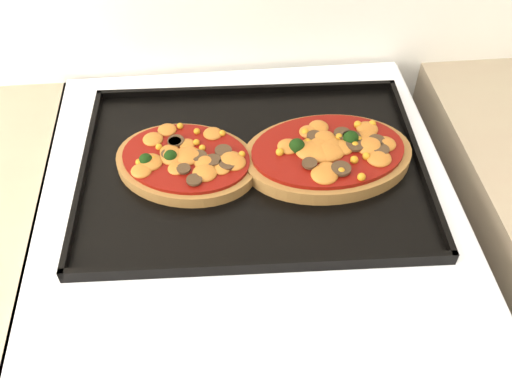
{
  "coord_description": "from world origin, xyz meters",
  "views": [
    {
      "loc": [
        -0.09,
        1.14,
        1.5
      ],
      "look_at": [
        -0.03,
        1.69,
        0.92
      ],
      "focal_mm": 40.0,
      "sensor_mm": 36.0,
      "label": 1
    }
  ],
  "objects_px": {
    "baking_tray": "(253,166)",
    "pizza_right": "(328,154)",
    "pizza_left": "(186,160)",
    "stove": "(250,345)"
  },
  "relations": [
    {
      "from": "stove",
      "to": "pizza_left",
      "type": "distance_m",
      "value": 0.49
    },
    {
      "from": "pizza_left",
      "to": "pizza_right",
      "type": "xyz_separation_m",
      "value": [
        0.2,
        -0.01,
        0.0
      ]
    },
    {
      "from": "baking_tray",
      "to": "pizza_right",
      "type": "relative_size",
      "value": 2.0
    },
    {
      "from": "baking_tray",
      "to": "pizza_right",
      "type": "distance_m",
      "value": 0.11
    },
    {
      "from": "baking_tray",
      "to": "pizza_left",
      "type": "distance_m",
      "value": 0.1
    },
    {
      "from": "baking_tray",
      "to": "pizza_right",
      "type": "xyz_separation_m",
      "value": [
        0.11,
        -0.0,
        0.02
      ]
    },
    {
      "from": "stove",
      "to": "baking_tray",
      "type": "height_order",
      "value": "baking_tray"
    },
    {
      "from": "stove",
      "to": "pizza_left",
      "type": "bearing_deg",
      "value": 152.69
    },
    {
      "from": "baking_tray",
      "to": "pizza_right",
      "type": "height_order",
      "value": "pizza_right"
    },
    {
      "from": "pizza_right",
      "to": "pizza_left",
      "type": "bearing_deg",
      "value": 177.76
    }
  ]
}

